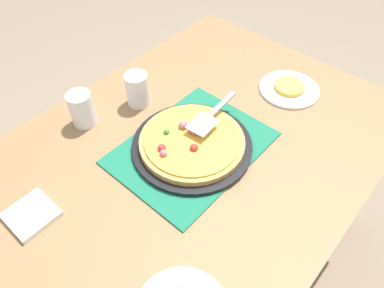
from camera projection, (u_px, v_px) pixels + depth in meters
name	position (u px, v px, depth m)	size (l,w,h in m)	color
ground_plane	(192.00, 254.00, 1.71)	(8.00, 8.00, 0.00)	#84705B
dining_table	(192.00, 170.00, 1.23)	(1.40, 1.00, 0.75)	olive
placemat	(192.00, 148.00, 1.15)	(0.48, 0.36, 0.01)	#196B4C
pizza_pan	(192.00, 145.00, 1.14)	(0.38, 0.38, 0.01)	black
pizza	(192.00, 141.00, 1.13)	(0.33, 0.33, 0.05)	tan
plate_near_left	(289.00, 89.00, 1.34)	(0.22, 0.22, 0.01)	white
served_slice_left	(290.00, 86.00, 1.33)	(0.11, 0.11, 0.02)	#EAB747
cup_near	(137.00, 90.00, 1.26)	(0.08, 0.08, 0.12)	white
cup_far	(82.00, 109.00, 1.19)	(0.08, 0.08, 0.12)	white
pizza_server	(210.00, 115.00, 1.15)	(0.23, 0.08, 0.01)	silver
napkin_stack	(31.00, 215.00, 0.98)	(0.12, 0.12, 0.02)	white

